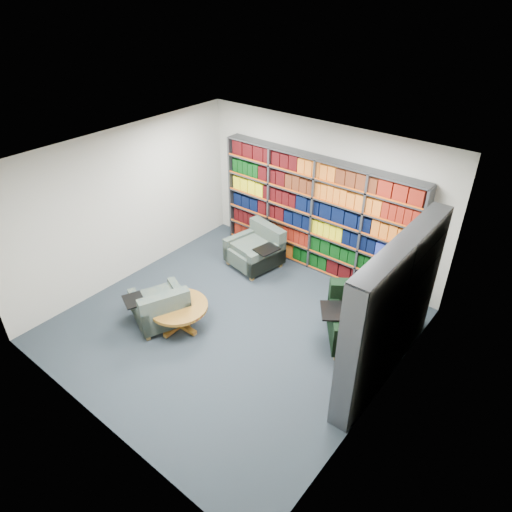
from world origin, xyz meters
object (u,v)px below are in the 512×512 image
Objects in this scene: chair_teal_left at (258,250)px; chair_teal_front at (161,309)px; chair_green_right at (360,320)px; coffee_table at (179,310)px.

chair_teal_left is 2.39m from chair_teal_front.
chair_green_right is (2.58, -0.67, 0.03)m from chair_teal_left.
chair_green_right is 1.43× the size of coffee_table.
chair_teal_left reaches higher than chair_teal_front.
chair_green_right is 3.18m from chair_teal_front.
chair_teal_left reaches higher than coffee_table.
coffee_table is at bearing 23.28° from chair_teal_front.
coffee_table is (0.29, 0.12, 0.06)m from chair_teal_front.
coffee_table is at bearing -85.15° from chair_teal_left.
chair_teal_front is at bearing -92.23° from chair_teal_left.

